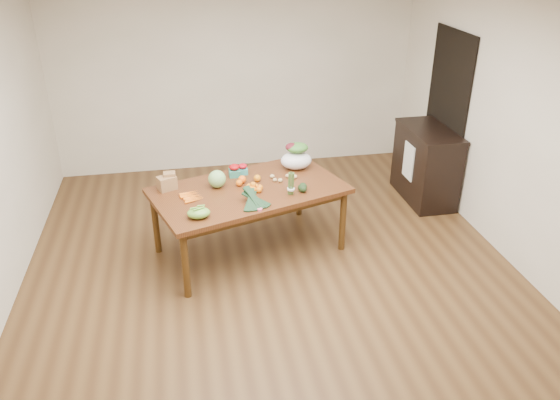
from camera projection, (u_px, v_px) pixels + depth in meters
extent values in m
plane|color=brown|center=(275.00, 279.00, 5.51)|extent=(6.00, 6.00, 0.00)
cube|color=white|center=(235.00, 74.00, 7.53)|extent=(5.00, 0.02, 2.70)
cube|color=white|center=(526.00, 136.00, 5.32)|extent=(0.02, 6.00, 2.70)
cube|color=#573114|center=(250.00, 220.00, 5.83)|extent=(2.18, 1.63, 0.75)
cube|color=black|center=(445.00, 116.00, 6.85)|extent=(0.02, 1.00, 2.10)
cube|color=black|center=(426.00, 165.00, 6.93)|extent=(0.52, 1.02, 0.94)
cube|color=white|center=(409.00, 161.00, 6.82)|extent=(0.02, 0.28, 0.45)
sphere|color=#87B769|center=(217.00, 179.00, 5.65)|extent=(0.18, 0.18, 0.18)
sphere|color=orange|center=(239.00, 183.00, 5.70)|extent=(0.07, 0.07, 0.07)
sphere|color=orange|center=(242.00, 179.00, 5.76)|extent=(0.08, 0.08, 0.08)
sphere|color=orange|center=(257.00, 178.00, 5.80)|extent=(0.08, 0.08, 0.08)
ellipsoid|color=#73B53D|center=(199.00, 213.00, 5.08)|extent=(0.22, 0.16, 0.10)
ellipsoid|color=tan|center=(275.00, 180.00, 5.80)|extent=(0.05, 0.04, 0.04)
ellipsoid|color=#CFB977|center=(280.00, 180.00, 5.79)|extent=(0.05, 0.04, 0.04)
ellipsoid|color=tan|center=(288.00, 176.00, 5.90)|extent=(0.05, 0.04, 0.04)
ellipsoid|color=tan|center=(272.00, 176.00, 5.88)|extent=(0.05, 0.05, 0.04)
ellipsoid|color=tan|center=(295.00, 177.00, 5.87)|extent=(0.05, 0.05, 0.05)
ellipsoid|color=black|center=(302.00, 188.00, 5.57)|extent=(0.11, 0.14, 0.08)
ellipsoid|color=black|center=(303.00, 186.00, 5.63)|extent=(0.09, 0.12, 0.07)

